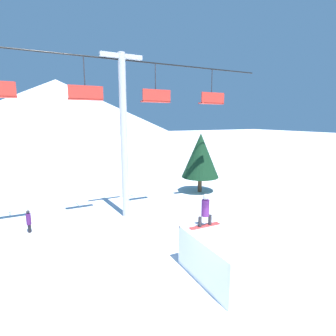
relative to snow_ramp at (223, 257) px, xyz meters
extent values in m
plane|color=white|center=(-0.71, -0.40, -0.82)|extent=(220.00, 220.00, 0.00)
cone|color=silver|center=(-0.71, 63.06, 6.76)|extent=(66.84, 66.84, 15.16)
cube|color=white|center=(0.00, 0.00, 0.00)|extent=(2.04, 3.23, 1.64)
cube|color=silver|center=(0.00, 1.56, 0.79)|extent=(2.04, 0.10, 0.06)
cube|color=#B22D2D|center=(-0.10, 1.08, 0.83)|extent=(1.38, 0.26, 0.03)
cylinder|color=black|center=(-0.34, 1.08, 1.05)|extent=(0.14, 0.14, 0.41)
cylinder|color=black|center=(0.14, 1.08, 1.05)|extent=(0.14, 0.14, 0.41)
cylinder|color=#471956|center=(-0.10, 1.08, 1.59)|extent=(0.32, 0.32, 0.67)
sphere|color=#B2B2B7|center=(-0.10, 1.08, 2.05)|extent=(0.25, 0.25, 0.25)
cylinder|color=#B2B2B7|center=(-1.31, 7.76, 3.95)|extent=(0.41, 0.41, 9.55)
cube|color=#B2B2B7|center=(-1.31, 7.76, 8.53)|extent=(2.40, 0.24, 0.24)
cylinder|color=black|center=(-1.31, 7.76, 8.33)|extent=(19.31, 0.08, 0.08)
cylinder|color=#28282D|center=(-3.37, 7.76, 7.22)|extent=(0.06, 0.06, 2.20)
cube|color=red|center=(-3.37, 7.76, 6.12)|extent=(1.80, 0.44, 0.08)
cube|color=red|center=(-3.37, 7.58, 6.47)|extent=(1.80, 0.08, 0.70)
cylinder|color=#28282D|center=(0.74, 7.76, 7.22)|extent=(0.06, 0.06, 2.20)
cube|color=red|center=(0.74, 7.76, 6.12)|extent=(1.80, 0.44, 0.08)
cube|color=red|center=(0.74, 7.58, 6.47)|extent=(1.80, 0.08, 0.70)
cylinder|color=#28282D|center=(4.84, 7.76, 7.22)|extent=(0.06, 0.06, 2.20)
cube|color=red|center=(4.84, 7.76, 6.12)|extent=(1.80, 0.44, 0.08)
cube|color=red|center=(4.84, 7.58, 6.47)|extent=(1.80, 0.08, 0.70)
cylinder|color=#4C3823|center=(5.80, 10.34, -0.20)|extent=(0.34, 0.34, 1.25)
cone|color=black|center=(5.80, 10.34, 2.21)|extent=(3.01, 3.01, 3.57)
cylinder|color=black|center=(-6.62, 7.74, -0.60)|extent=(0.17, 0.17, 0.45)
cylinder|color=#471956|center=(-6.62, 7.74, -0.07)|extent=(0.24, 0.24, 0.60)
sphere|color=#232328|center=(-6.62, 7.74, 0.32)|extent=(0.18, 0.18, 0.18)
camera|label=1|loc=(-5.91, -7.16, 5.09)|focal=28.00mm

